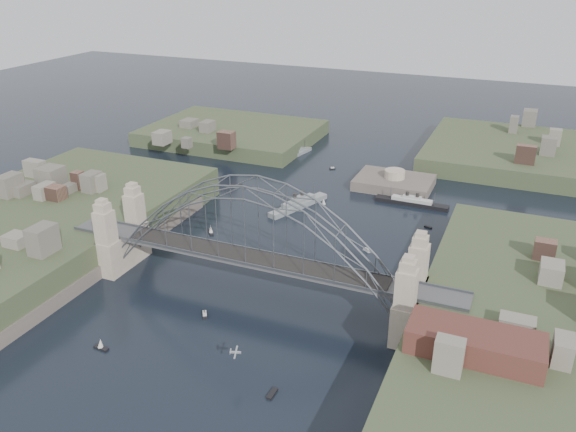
% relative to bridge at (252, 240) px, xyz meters
% --- Properties ---
extents(ground, '(500.00, 500.00, 0.00)m').
position_rel_bridge_xyz_m(ground, '(0.00, 0.00, -12.32)').
color(ground, black).
rests_on(ground, ground).
extents(bridge, '(84.00, 13.80, 24.60)m').
position_rel_bridge_xyz_m(bridge, '(0.00, 0.00, 0.00)').
color(bridge, '#4B4C4E').
rests_on(bridge, ground).
extents(shore_west, '(50.50, 90.00, 12.00)m').
position_rel_bridge_xyz_m(shore_west, '(-57.32, 0.00, -10.35)').
color(shore_west, '#3B472A').
rests_on(shore_west, ground).
extents(shore_east, '(50.50, 90.00, 12.00)m').
position_rel_bridge_xyz_m(shore_east, '(57.32, 0.00, -10.35)').
color(shore_east, '#3B472A').
rests_on(shore_east, ground).
extents(headland_nw, '(60.00, 45.00, 9.00)m').
position_rel_bridge_xyz_m(headland_nw, '(-55.00, 95.00, -11.82)').
color(headland_nw, '#3B472A').
rests_on(headland_nw, ground).
extents(headland_ne, '(70.00, 55.00, 9.50)m').
position_rel_bridge_xyz_m(headland_ne, '(50.00, 110.00, -11.57)').
color(headland_ne, '#3B472A').
rests_on(headland_ne, ground).
extents(fort_island, '(22.00, 16.00, 9.40)m').
position_rel_bridge_xyz_m(fort_island, '(12.00, 70.00, -12.66)').
color(fort_island, '#584F47').
rests_on(fort_island, ground).
extents(wharf_shed, '(20.00, 8.00, 4.00)m').
position_rel_bridge_xyz_m(wharf_shed, '(44.00, -14.00, -2.32)').
color(wharf_shed, '#592D26').
rests_on(wharf_shed, shore_east).
extents(naval_cruiser_near, '(10.01, 20.20, 6.18)m').
position_rel_bridge_xyz_m(naval_cruiser_near, '(-8.28, 44.83, -11.36)').
color(naval_cruiser_near, gray).
rests_on(naval_cruiser_near, ground).
extents(naval_cruiser_far, '(4.61, 14.15, 4.74)m').
position_rel_bridge_xyz_m(naval_cruiser_far, '(-25.55, 87.38, -11.59)').
color(naval_cruiser_far, gray).
rests_on(naval_cruiser_far, ground).
extents(ocean_liner, '(20.15, 3.11, 4.93)m').
position_rel_bridge_xyz_m(ocean_liner, '(19.70, 58.79, -11.56)').
color(ocean_liner, black).
rests_on(ocean_liner, ground).
extents(aeroplane, '(1.89, 3.27, 0.49)m').
position_rel_bridge_xyz_m(aeroplane, '(8.75, -24.48, -7.12)').
color(aeroplane, '#ADB0B4').
extents(small_boat_a, '(2.54, 2.80, 2.38)m').
position_rel_bridge_xyz_m(small_boat_a, '(-22.18, 21.39, -11.54)').
color(small_boat_a, beige).
rests_on(small_boat_a, ground).
extents(small_boat_b, '(2.03, 1.70, 1.43)m').
position_rel_bridge_xyz_m(small_boat_b, '(16.00, 27.25, -12.03)').
color(small_boat_b, beige).
rests_on(small_boat_b, ground).
extents(small_boat_c, '(2.14, 2.65, 1.43)m').
position_rel_bridge_xyz_m(small_boat_c, '(-5.14, -10.70, -12.04)').
color(small_boat_c, beige).
rests_on(small_boat_c, ground).
extents(small_boat_d, '(2.10, 1.27, 0.45)m').
position_rel_bridge_xyz_m(small_boat_d, '(26.73, 45.74, -12.17)').
color(small_boat_d, beige).
rests_on(small_boat_d, ground).
extents(small_boat_e, '(3.99, 3.14, 0.45)m').
position_rel_bridge_xyz_m(small_boat_e, '(-31.69, 52.93, -12.17)').
color(small_boat_e, beige).
rests_on(small_boat_e, ground).
extents(small_boat_f, '(1.03, 1.50, 2.38)m').
position_rel_bridge_xyz_m(small_boat_f, '(-2.53, 49.04, -11.28)').
color(small_boat_f, beige).
rests_on(small_boat_f, ground).
extents(small_boat_g, '(0.92, 2.68, 0.45)m').
position_rel_bridge_xyz_m(small_boat_g, '(15.82, -25.69, -12.17)').
color(small_boat_g, beige).
rests_on(small_boat_g, ground).
extents(small_boat_h, '(1.90, 1.58, 1.43)m').
position_rel_bridge_xyz_m(small_boat_h, '(-9.96, 78.07, -12.03)').
color(small_boat_h, beige).
rests_on(small_boat_h, ground).
extents(small_boat_i, '(2.49, 1.33, 0.45)m').
position_rel_bridge_xyz_m(small_boat_i, '(34.22, 9.32, -12.17)').
color(small_boat_i, beige).
rests_on(small_boat_i, ground).
extents(small_boat_j, '(2.92, 1.18, 2.38)m').
position_rel_bridge_xyz_m(small_boat_j, '(-16.59, -26.73, -11.54)').
color(small_boat_j, beige).
rests_on(small_boat_j, ground).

